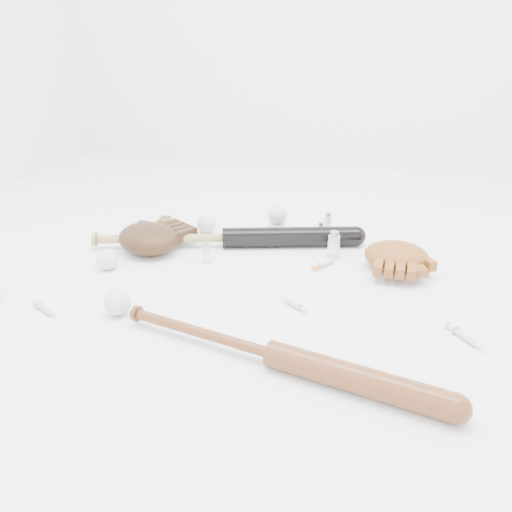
% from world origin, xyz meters
% --- Properties ---
extents(bat_dark, '(0.97, 0.35, 0.07)m').
position_xyz_m(bat_dark, '(-0.15, 0.19, 0.04)').
color(bat_dark, black).
rests_on(bat_dark, ground).
extents(bat_wood, '(0.84, 0.24, 0.06)m').
position_xyz_m(bat_wood, '(0.17, -0.45, 0.03)').
color(bat_wood, brown).
rests_on(bat_wood, ground).
extents(glove_dark, '(0.38, 0.38, 0.10)m').
position_xyz_m(glove_dark, '(-0.40, 0.09, 0.05)').
color(glove_dark, '#331F0E').
rests_on(glove_dark, ground).
extents(glove_tan, '(0.25, 0.25, 0.09)m').
position_xyz_m(glove_tan, '(0.44, 0.17, 0.04)').
color(glove_tan, brown).
rests_on(glove_tan, ground).
extents(trading_card, '(0.08, 0.09, 0.00)m').
position_xyz_m(trading_card, '(-0.49, 0.41, 0.00)').
color(trading_card, gold).
rests_on(trading_card, ground).
extents(pedestal, '(0.08, 0.08, 0.04)m').
position_xyz_m(pedestal, '(-0.00, 0.37, 0.02)').
color(pedestal, white).
rests_on(pedestal, ground).
extents(baseball_on_pedestal, '(0.08, 0.08, 0.08)m').
position_xyz_m(baseball_on_pedestal, '(-0.00, 0.37, 0.08)').
color(baseball_on_pedestal, silver).
rests_on(baseball_on_pedestal, pedestal).
extents(baseball_left, '(0.07, 0.07, 0.07)m').
position_xyz_m(baseball_left, '(-0.46, -0.08, 0.03)').
color(baseball_left, silver).
rests_on(baseball_left, ground).
extents(baseball_upper, '(0.07, 0.07, 0.07)m').
position_xyz_m(baseball_upper, '(-0.26, 0.31, 0.04)').
color(baseball_upper, silver).
rests_on(baseball_upper, ground).
extents(baseball_mid, '(0.07, 0.07, 0.07)m').
position_xyz_m(baseball_mid, '(-0.29, -0.33, 0.04)').
color(baseball_mid, silver).
rests_on(baseball_mid, ground).
extents(syringe_0, '(0.14, 0.08, 0.02)m').
position_xyz_m(syringe_0, '(-0.49, -0.37, 0.01)').
color(syringe_0, '#ADBCC6').
rests_on(syringe_0, ground).
extents(syringe_1, '(0.12, 0.10, 0.02)m').
position_xyz_m(syringe_1, '(0.16, -0.17, 0.01)').
color(syringe_1, '#ADBCC6').
rests_on(syringe_1, ground).
extents(syringe_2, '(0.10, 0.13, 0.02)m').
position_xyz_m(syringe_2, '(0.22, 0.12, 0.01)').
color(syringe_2, '#ADBCC6').
rests_on(syringe_2, ground).
extents(syringe_3, '(0.11, 0.14, 0.02)m').
position_xyz_m(syringe_3, '(0.61, -0.23, 0.01)').
color(syringe_3, '#ADBCC6').
rests_on(syringe_3, ground).
extents(vial_0, '(0.03, 0.03, 0.07)m').
position_xyz_m(vial_0, '(0.18, 0.45, 0.04)').
color(vial_0, '#AFB9C0').
rests_on(vial_0, ground).
extents(vial_1, '(0.02, 0.02, 0.06)m').
position_xyz_m(vial_1, '(0.17, 0.37, 0.03)').
color(vial_1, '#AFB9C0').
rests_on(vial_1, ground).
extents(vial_2, '(0.03, 0.03, 0.07)m').
position_xyz_m(vial_2, '(-0.17, 0.05, 0.04)').
color(vial_2, '#AFB9C0').
rests_on(vial_2, ground).
extents(vial_3, '(0.04, 0.04, 0.09)m').
position_xyz_m(vial_3, '(0.23, 0.21, 0.05)').
color(vial_3, '#AFB9C0').
rests_on(vial_3, ground).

